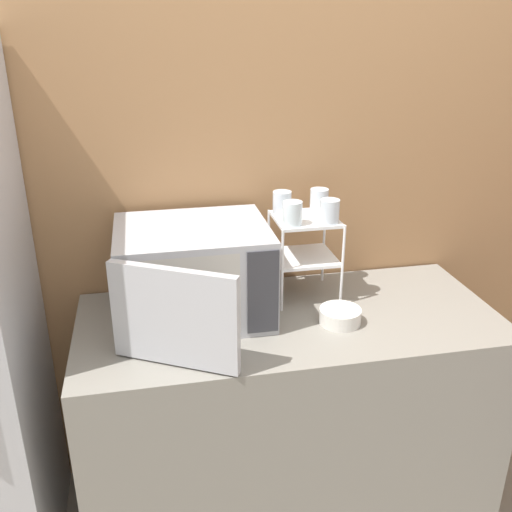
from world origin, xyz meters
name	(u,v)px	position (x,y,z in m)	size (l,w,h in m)	color
wall_back	(268,179)	(0.00, 0.72, 1.30)	(8.00, 0.06, 2.60)	#9E7047
counter	(287,416)	(0.00, 0.34, 0.44)	(1.53, 0.68, 0.89)	gray
microwave	(193,274)	(-0.34, 0.42, 1.05)	(0.55, 0.66, 0.34)	#ADADB2
dish_rack	(305,240)	(0.10, 0.50, 1.11)	(0.24, 0.23, 0.32)	white
glass_front_left	(292,213)	(0.03, 0.44, 1.25)	(0.07, 0.07, 0.09)	silver
glass_back_right	(319,200)	(0.17, 0.57, 1.25)	(0.07, 0.07, 0.09)	silver
glass_front_right	(330,211)	(0.17, 0.43, 1.25)	(0.07, 0.07, 0.09)	silver
glass_back_left	(282,203)	(0.02, 0.57, 1.25)	(0.07, 0.07, 0.09)	silver
bowl	(340,316)	(0.16, 0.26, 0.91)	(0.15, 0.15, 0.05)	silver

